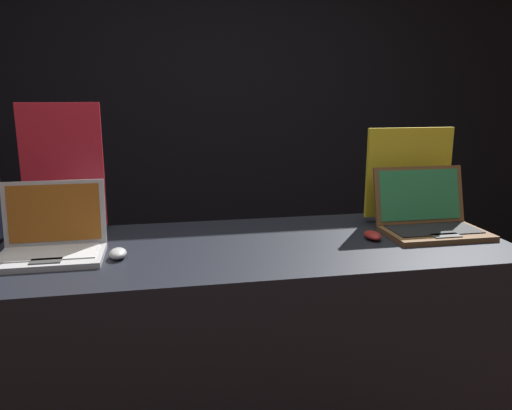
{
  "coord_description": "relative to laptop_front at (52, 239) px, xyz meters",
  "views": [
    {
      "loc": [
        -0.34,
        -1.39,
        1.49
      ],
      "look_at": [
        -0.0,
        0.37,
        1.08
      ],
      "focal_mm": 35.0,
      "sensor_mm": 36.0,
      "label": 1
    }
  ],
  "objects": [
    {
      "name": "mouse_front",
      "position": [
        0.22,
        -0.07,
        -0.04
      ],
      "size": [
        0.06,
        0.09,
        0.03
      ],
      "color": "#B2B2B7",
      "rests_on": "display_counter"
    },
    {
      "name": "promo_stand_front",
      "position": [
        0.0,
        0.3,
        0.19
      ],
      "size": [
        0.31,
        0.07,
        0.52
      ],
      "color": "black",
      "rests_on": "display_counter"
    },
    {
      "name": "laptop_back",
      "position": [
        1.44,
        0.03,
        0.0
      ],
      "size": [
        0.39,
        0.31,
        0.25
      ],
      "color": "brown",
      "rests_on": "display_counter"
    },
    {
      "name": "promo_stand_back",
      "position": [
        1.44,
        0.22,
        0.13
      ],
      "size": [
        0.39,
        0.07,
        0.41
      ],
      "color": "black",
      "rests_on": "display_counter"
    },
    {
      "name": "mouse_back",
      "position": [
        1.18,
        -0.02,
        -0.04
      ],
      "size": [
        0.06,
        0.1,
        0.03
      ],
      "color": "maroon",
      "rests_on": "display_counter"
    },
    {
      "name": "wall_back",
      "position": [
        0.72,
        1.77,
        0.41
      ],
      "size": [
        8.0,
        0.05,
        2.8
      ],
      "color": "black",
      "rests_on": "ground_plane"
    },
    {
      "name": "laptop_front",
      "position": [
        0.0,
        0.0,
        0.0
      ],
      "size": [
        0.35,
        0.26,
        0.25
      ],
      "color": "#B7B7BC",
      "rests_on": "display_counter"
    },
    {
      "name": "display_counter",
      "position": [
        0.72,
        0.0,
        -0.52
      ],
      "size": [
        1.9,
        0.74,
        0.93
      ],
      "color": "black",
      "rests_on": "ground_plane"
    }
  ]
}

